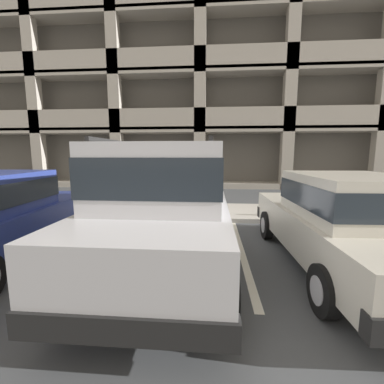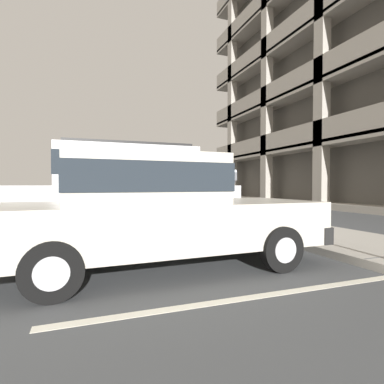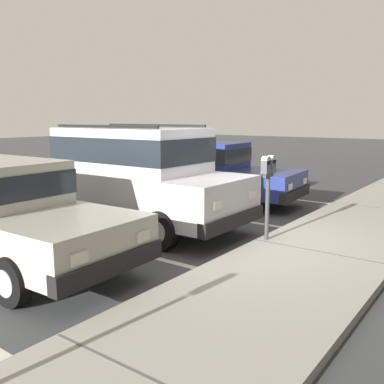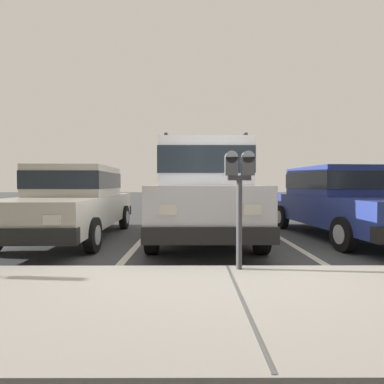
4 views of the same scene
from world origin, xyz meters
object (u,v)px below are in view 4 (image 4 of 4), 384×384
dark_hatchback (74,200)px  parking_meter_near (239,181)px  silver_suv (203,187)px  red_sedan (340,199)px

dark_hatchback → parking_meter_near: 4.21m
silver_suv → dark_hatchback: 2.79m
silver_suv → red_sedan: bearing=-176.8°
red_sedan → dark_hatchback: 5.83m
parking_meter_near → silver_suv: bearing=-83.3°
silver_suv → dark_hatchback: size_ratio=1.06×
silver_suv → parking_meter_near: (-0.33, 2.80, 0.10)m
silver_suv → parking_meter_near: 2.82m
red_sedan → parking_meter_near: (2.71, 2.98, 0.37)m
dark_hatchback → silver_suv: bearing=177.8°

